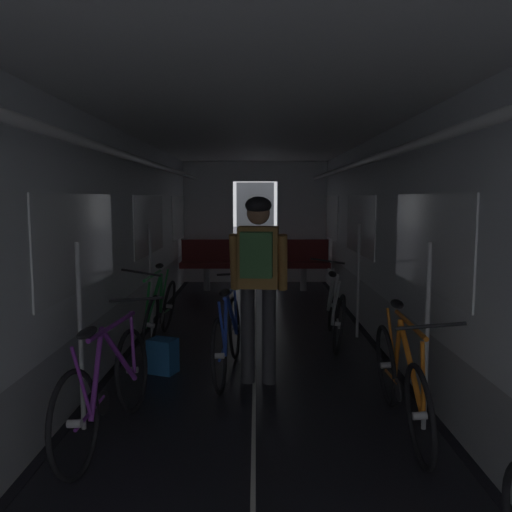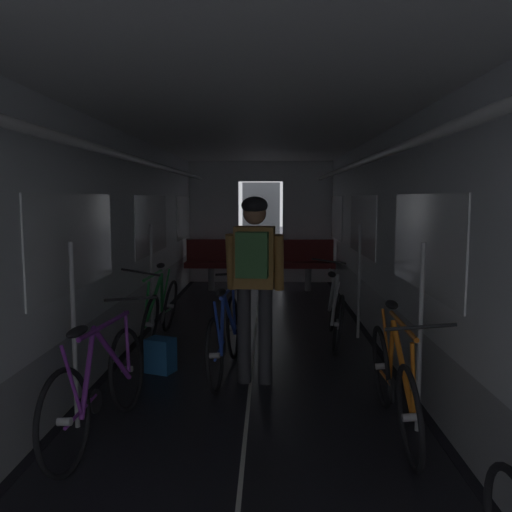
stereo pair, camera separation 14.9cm
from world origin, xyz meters
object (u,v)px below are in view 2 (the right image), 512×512
object	(u,v)px
bicycle_purple	(100,386)
bench_seat_far_right	(308,260)
bicycle_green	(160,310)
person_cyclist_aisle	(254,269)
bench_seat_far_left	(212,260)
bicycle_orange	(394,382)
backpack_on_floor	(161,355)
bicycle_blue_in_aisle	(225,335)
bicycle_silver	(336,311)

from	to	relation	value
bicycle_purple	bench_seat_far_right	bearing A→B (deg)	72.51
bicycle_green	person_cyclist_aisle	world-z (taller)	person_cyclist_aisle
bench_seat_far_right	bench_seat_far_left	bearing A→B (deg)	180.00
bicycle_purple	bicycle_orange	bearing A→B (deg)	3.73
bicycle_orange	backpack_on_floor	distance (m)	2.38
person_cyclist_aisle	backpack_on_floor	world-z (taller)	person_cyclist_aisle
bicycle_orange	bicycle_green	distance (m)	3.27
bench_seat_far_left	bicycle_blue_in_aisle	size ratio (longest dim) A/B	0.58
bench_seat_far_right	bicycle_purple	world-z (taller)	bench_seat_far_right
bicycle_purple	person_cyclist_aisle	distance (m)	1.71
bicycle_orange	bicycle_blue_in_aisle	world-z (taller)	bicycle_orange
bicycle_orange	backpack_on_floor	xyz separation A→B (m)	(-1.98, 1.29, -0.21)
bicycle_silver	bicycle_purple	size ratio (longest dim) A/B	1.00
bicycle_purple	backpack_on_floor	xyz separation A→B (m)	(0.14, 1.43, -0.21)
bicycle_purple	bicycle_blue_in_aisle	size ratio (longest dim) A/B	1.00
bench_seat_far_left	bicycle_purple	bearing A→B (deg)	-91.26
bicycle_orange	person_cyclist_aisle	bearing A→B (deg)	136.46
bicycle_blue_in_aisle	bicycle_green	bearing A→B (deg)	127.14
bench_seat_far_left	backpack_on_floor	bearing A→B (deg)	-89.97
bicycle_blue_in_aisle	bench_seat_far_right	bearing A→B (deg)	76.30
bench_seat_far_left	backpack_on_floor	size ratio (longest dim) A/B	2.89
person_cyclist_aisle	bench_seat_far_right	bearing A→B (deg)	80.24
bench_seat_far_right	bicycle_purple	size ratio (longest dim) A/B	0.58
bench_seat_far_left	bicycle_green	size ratio (longest dim) A/B	0.58
person_cyclist_aisle	backpack_on_floor	size ratio (longest dim) A/B	5.09
bicycle_green	person_cyclist_aisle	xyz separation A→B (m)	(1.17, -1.41, 0.69)
person_cyclist_aisle	bicycle_orange	bearing A→B (deg)	-43.54
bicycle_silver	bicycle_green	distance (m)	2.10
bench_seat_far_left	bicycle_green	world-z (taller)	bicycle_green
bicycle_purple	bicycle_green	bearing A→B (deg)	92.07
bicycle_green	backpack_on_floor	xyz separation A→B (m)	(0.23, -1.11, -0.21)
bench_seat_far_left	bicycle_orange	world-z (taller)	bench_seat_far_left
bench_seat_far_left	bicycle_purple	world-z (taller)	bench_seat_far_left
bench_seat_far_left	bench_seat_far_right	xyz separation A→B (m)	(1.80, 0.00, 0.00)
bicycle_green	bicycle_orange	bearing A→B (deg)	-47.42
bicycle_orange	bicycle_purple	bearing A→B (deg)	-176.27
bicycle_green	bicycle_blue_in_aisle	world-z (taller)	bicycle_green
backpack_on_floor	person_cyclist_aisle	bearing A→B (deg)	-17.67
bench_seat_far_right	bicycle_green	size ratio (longest dim) A/B	0.58
bench_seat_far_right	bicycle_orange	world-z (taller)	bench_seat_far_right
bench_seat_far_left	bicycle_green	bearing A→B (deg)	-93.61
bench_seat_far_right	person_cyclist_aisle	xyz separation A→B (m)	(-0.86, -5.00, 0.50)
bench_seat_far_left	bicycle_silver	world-z (taller)	bicycle_silver
person_cyclist_aisle	bicycle_silver	bearing A→B (deg)	57.11
bench_seat_far_left	bicycle_blue_in_aisle	xyz separation A→B (m)	(0.64, -4.74, -0.18)
bench_seat_far_left	bicycle_blue_in_aisle	world-z (taller)	bench_seat_far_left
bicycle_purple	person_cyclist_aisle	size ratio (longest dim) A/B	0.98
person_cyclist_aisle	backpack_on_floor	distance (m)	1.33
bench_seat_far_right	bicycle_silver	xyz separation A→B (m)	(0.07, -3.56, -0.19)
bench_seat_far_right	bicycle_blue_in_aisle	world-z (taller)	bench_seat_far_right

